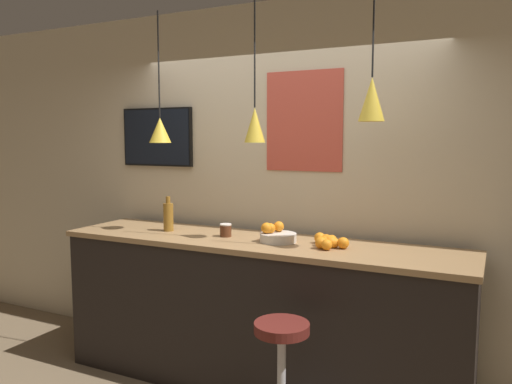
{
  "coord_description": "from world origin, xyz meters",
  "views": [
    {
      "loc": [
        1.57,
        -2.5,
        1.83
      ],
      "look_at": [
        0.0,
        0.7,
        1.45
      ],
      "focal_mm": 35.0,
      "sensor_mm": 36.0,
      "label": 1
    }
  ],
  "objects_px": {
    "spread_jar": "(226,230)",
    "mounted_tv": "(157,137)",
    "bar_stool": "(282,367)",
    "juice_bottle": "(168,216)",
    "fruit_bowl": "(277,235)"
  },
  "relations": [
    {
      "from": "bar_stool",
      "to": "juice_bottle",
      "type": "distance_m",
      "value": 1.59
    },
    {
      "from": "bar_stool",
      "to": "fruit_bowl",
      "type": "distance_m",
      "value": 0.97
    },
    {
      "from": "fruit_bowl",
      "to": "mounted_tv",
      "type": "bearing_deg",
      "value": 163.39
    },
    {
      "from": "bar_stool",
      "to": "mounted_tv",
      "type": "bearing_deg",
      "value": 147.6
    },
    {
      "from": "fruit_bowl",
      "to": "mounted_tv",
      "type": "relative_size",
      "value": 0.36
    },
    {
      "from": "juice_bottle",
      "to": "mounted_tv",
      "type": "bearing_deg",
      "value": 134.92
    },
    {
      "from": "juice_bottle",
      "to": "spread_jar",
      "type": "bearing_deg",
      "value": -0.0
    },
    {
      "from": "mounted_tv",
      "to": "spread_jar",
      "type": "bearing_deg",
      "value": -23.43
    },
    {
      "from": "fruit_bowl",
      "to": "spread_jar",
      "type": "distance_m",
      "value": 0.42
    },
    {
      "from": "mounted_tv",
      "to": "fruit_bowl",
      "type": "bearing_deg",
      "value": -16.61
    },
    {
      "from": "fruit_bowl",
      "to": "juice_bottle",
      "type": "distance_m",
      "value": 0.94
    },
    {
      "from": "bar_stool",
      "to": "juice_bottle",
      "type": "relative_size",
      "value": 2.81
    },
    {
      "from": "fruit_bowl",
      "to": "mounted_tv",
      "type": "xyz_separation_m",
      "value": [
        -1.34,
        0.4,
        0.7
      ]
    },
    {
      "from": "spread_jar",
      "to": "mounted_tv",
      "type": "xyz_separation_m",
      "value": [
        -0.92,
        0.4,
        0.7
      ]
    },
    {
      "from": "fruit_bowl",
      "to": "mounted_tv",
      "type": "distance_m",
      "value": 1.56
    }
  ]
}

